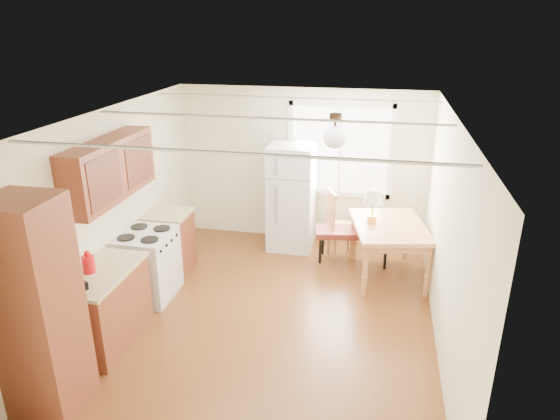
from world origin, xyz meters
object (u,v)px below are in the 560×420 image
(dining_table, at_px, (389,231))
(refrigerator, at_px, (292,197))
(bench, at_px, (354,233))
(chair, at_px, (336,220))

(dining_table, bearing_deg, refrigerator, 142.10)
(bench, relative_size, dining_table, 0.83)
(refrigerator, relative_size, dining_table, 1.16)
(bench, height_order, dining_table, dining_table)
(refrigerator, distance_m, dining_table, 1.70)
(refrigerator, xyz_separation_m, chair, (0.74, -0.26, -0.22))
(refrigerator, bearing_deg, dining_table, -24.86)
(chair, bearing_deg, dining_table, -54.44)
(refrigerator, height_order, dining_table, refrigerator)
(bench, distance_m, dining_table, 0.66)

